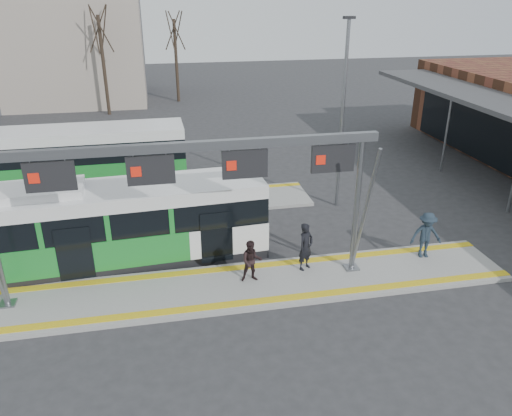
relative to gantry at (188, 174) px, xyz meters
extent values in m
plane|color=#2D2D30|center=(0.35, -0.25, -4.30)|extent=(120.00, 120.00, 0.00)
cube|color=gray|center=(0.35, -0.25, -4.22)|extent=(22.00, 3.00, 0.15)
cube|color=gray|center=(-3.65, 7.75, -4.22)|extent=(20.00, 3.00, 0.15)
cube|color=yellow|center=(0.35, 0.90, -4.14)|extent=(22.00, 0.35, 0.02)
cube|color=yellow|center=(0.35, -1.40, -4.14)|extent=(22.00, 0.35, 0.02)
cube|color=yellow|center=(-3.65, 8.90, -4.14)|extent=(20.00, 0.35, 0.02)
cube|color=slate|center=(-6.15, 0.05, -4.12)|extent=(0.50, 0.50, 0.06)
cylinder|color=slate|center=(5.85, 0.05, -1.62)|extent=(0.20, 0.20, 5.05)
cube|color=slate|center=(5.85, 0.05, -4.12)|extent=(0.50, 0.50, 0.06)
cylinder|color=slate|center=(5.85, -0.65, -1.62)|extent=(0.12, 1.46, 4.90)
cube|color=slate|center=(-0.15, 0.05, 0.90)|extent=(13.00, 0.25, 0.30)
cube|color=black|center=(-4.15, 0.05, 0.20)|extent=(1.50, 0.12, 0.95)
cube|color=red|center=(-4.60, -0.02, 0.20)|extent=(0.32, 0.02, 0.32)
cube|color=black|center=(-1.15, 0.05, 0.20)|extent=(1.50, 0.12, 0.95)
cube|color=red|center=(-1.60, -0.02, 0.20)|extent=(0.32, 0.02, 0.32)
cube|color=black|center=(1.85, 0.05, 0.20)|extent=(1.50, 0.12, 0.95)
cube|color=red|center=(1.40, -0.02, 0.20)|extent=(0.32, 0.02, 0.32)
cube|color=black|center=(4.85, 0.05, 0.20)|extent=(1.50, 0.12, 0.95)
cube|color=red|center=(4.40, -0.02, 0.20)|extent=(0.32, 0.02, 0.32)
cylinder|color=slate|center=(15.15, 9.75, -2.15)|extent=(0.14, 0.14, 4.30)
cube|color=black|center=(-3.12, 2.56, -4.12)|extent=(12.30, 3.33, 0.35)
cube|color=#1B7E2C|center=(-3.12, 2.56, -3.36)|extent=(12.30, 3.33, 1.17)
cube|color=black|center=(-3.12, 2.56, -2.27)|extent=(12.29, 3.25, 1.01)
cube|color=white|center=(-3.12, 2.56, -1.51)|extent=(12.30, 3.33, 0.51)
cube|color=orange|center=(2.94, 2.94, -1.61)|extent=(0.16, 1.81, 0.28)
cube|color=white|center=(-5.14, 2.44, -1.11)|extent=(3.15, 1.99, 0.30)
cylinder|color=black|center=(0.60, 1.65, -3.79)|extent=(1.03, 0.37, 1.01)
cylinder|color=black|center=(0.46, 3.93, -3.79)|extent=(1.03, 0.37, 1.01)
cube|color=black|center=(-5.88, 11.24, -4.12)|extent=(12.70, 2.86, 0.37)
cube|color=#1B7E2C|center=(-5.88, 11.24, -3.32)|extent=(12.70, 2.86, 1.21)
cube|color=black|center=(-5.88, 11.24, -2.19)|extent=(12.70, 2.78, 1.06)
cube|color=white|center=(-5.88, 11.24, -1.40)|extent=(12.70, 2.86, 0.53)
cylinder|color=black|center=(-2.06, 10.09, -3.77)|extent=(1.06, 0.33, 1.06)
cylinder|color=black|center=(-2.09, 12.48, -3.77)|extent=(1.06, 0.33, 1.06)
imported|color=black|center=(4.14, 0.38, -3.24)|extent=(0.80, 0.74, 1.82)
imported|color=black|center=(2.03, -0.06, -3.37)|extent=(0.79, 0.63, 1.56)
imported|color=#1F2C38|center=(8.92, 0.35, -3.23)|extent=(1.28, 0.85, 1.85)
cylinder|color=#382B21|center=(-4.79, 28.35, -0.35)|extent=(0.28, 0.28, 7.89)
cylinder|color=#382B21|center=(1.28, 32.66, -0.65)|extent=(0.28, 0.28, 7.30)
cylinder|color=slate|center=(7.44, 6.13, 0.01)|extent=(0.16, 0.16, 8.61)
cube|color=black|center=(7.44, 6.13, 4.31)|extent=(0.50, 0.25, 0.12)
camera|label=1|loc=(-0.81, -15.10, 5.39)|focal=35.00mm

